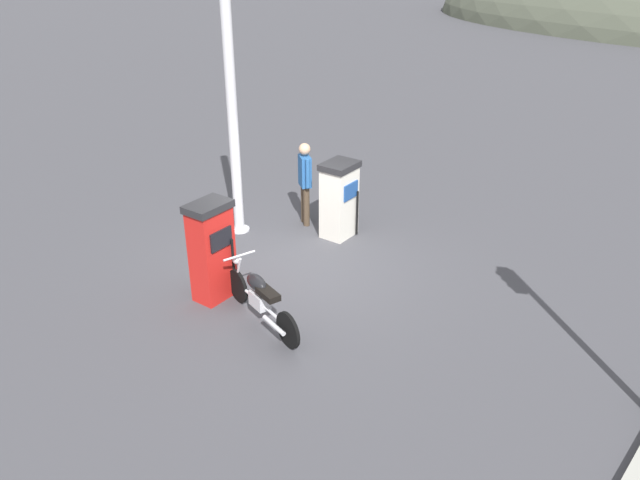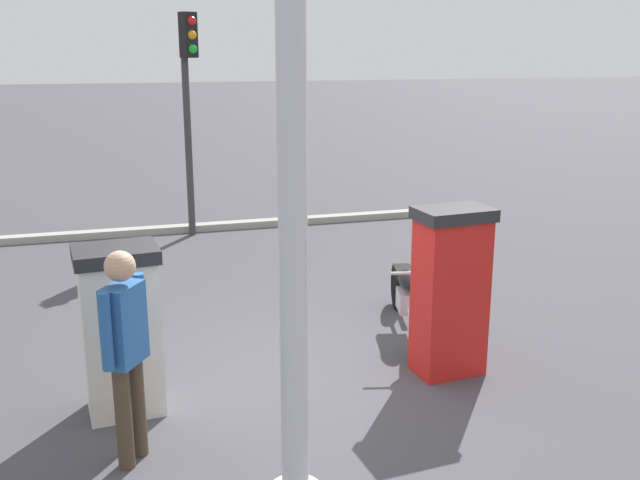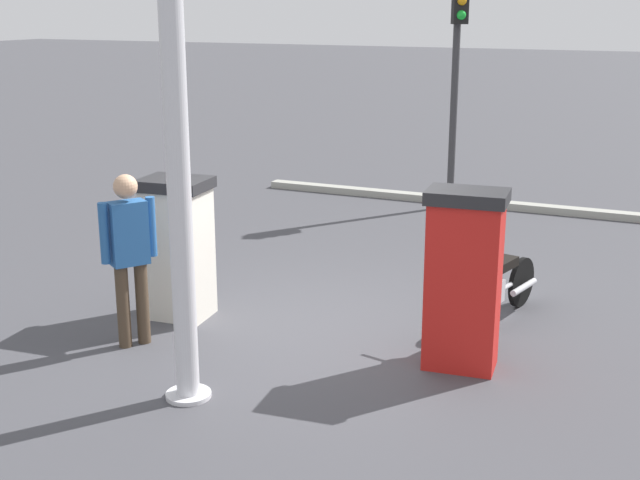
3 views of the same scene
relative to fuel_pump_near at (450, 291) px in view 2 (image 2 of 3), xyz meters
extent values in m
plane|color=#424247|center=(0.34, 1.58, -0.87)|extent=(120.00, 120.00, 0.00)
cube|color=red|center=(0.00, 0.00, -0.07)|extent=(0.52, 0.70, 1.59)
cube|color=black|center=(0.23, 0.03, 0.28)|extent=(0.08, 0.46, 0.32)
cube|color=#262628|center=(0.00, 0.00, 0.78)|extent=(0.57, 0.77, 0.12)
cylinder|color=black|center=(0.25, 0.23, -0.31)|extent=(0.05, 0.05, 1.03)
cube|color=silver|center=(0.00, 3.17, -0.16)|extent=(0.58, 0.70, 1.42)
cube|color=#1E478C|center=(0.27, 3.20, 0.16)|extent=(0.08, 0.45, 0.32)
cube|color=#262628|center=(0.00, 3.17, 0.62)|extent=(0.64, 0.77, 0.12)
cylinder|color=black|center=(0.28, 3.40, -0.37)|extent=(0.05, 0.05, 0.93)
cylinder|color=black|center=(0.40, 0.17, -0.58)|extent=(0.57, 0.18, 0.57)
cylinder|color=black|center=(1.90, -0.16, -0.58)|extent=(0.57, 0.18, 0.57)
cube|color=silver|center=(1.10, 0.01, -0.48)|extent=(0.39, 0.27, 0.24)
cylinder|color=silver|center=(1.15, 0.00, -0.53)|extent=(1.13, 0.30, 0.05)
ellipsoid|color=black|center=(1.03, 0.03, -0.20)|extent=(0.52, 0.32, 0.24)
cube|color=black|center=(1.36, -0.05, -0.23)|extent=(0.47, 0.29, 0.10)
cylinder|color=silver|center=(0.44, 0.16, -0.28)|extent=(0.26, 0.10, 0.57)
cylinder|color=silver|center=(0.52, 0.14, 0.04)|extent=(0.16, 0.55, 0.04)
sphere|color=silver|center=(0.42, 0.16, -0.08)|extent=(0.17, 0.17, 0.14)
cylinder|color=silver|center=(1.68, -0.24, -0.56)|extent=(0.55, 0.19, 0.07)
cylinder|color=#473828|center=(-0.80, 3.07, -0.44)|extent=(0.18, 0.18, 0.85)
cylinder|color=#473828|center=(-0.97, 3.17, -0.44)|extent=(0.18, 0.18, 0.85)
cube|color=#265999|center=(-0.89, 3.12, 0.30)|extent=(0.41, 0.36, 0.63)
cylinder|color=#265999|center=(-0.68, 2.99, 0.33)|extent=(0.12, 0.12, 0.60)
cylinder|color=#265999|center=(-1.09, 3.25, 0.33)|extent=(0.12, 0.12, 0.60)
sphere|color=tan|center=(-0.89, 3.12, 0.76)|extent=(0.32, 0.32, 0.24)
cylinder|color=#38383A|center=(6.29, 1.98, 1.00)|extent=(0.16, 0.16, 3.74)
cube|color=black|center=(6.17, 1.91, 2.51)|extent=(0.29, 0.31, 0.72)
sphere|color=red|center=(6.08, 1.86, 2.73)|extent=(0.20, 0.20, 0.15)
sphere|color=orange|center=(6.08, 1.86, 2.51)|extent=(0.20, 0.20, 0.15)
sphere|color=green|center=(6.08, 1.86, 2.29)|extent=(0.20, 0.20, 0.15)
cylinder|color=silver|center=(-1.65, 1.97, 1.49)|extent=(0.20, 0.20, 4.72)
cube|color=#9E9E93|center=(6.55, 1.58, -0.81)|extent=(0.41, 7.77, 0.12)
camera|label=1|loc=(7.32, -5.39, 4.68)|focal=34.79mm
camera|label=2|loc=(-6.33, 3.02, 2.37)|focal=41.15mm
camera|label=3|loc=(-7.24, -1.93, 2.44)|focal=47.11mm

